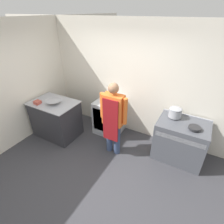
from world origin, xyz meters
TOP-DOWN VIEW (x-y plane):
  - ground_plane at (0.00, 0.00)m, footprint 14.00×14.00m
  - wall_back at (0.00, 1.77)m, footprint 8.00×0.05m
  - wall_left at (-2.03, 1.00)m, footprint 0.05×8.00m
  - prep_counter at (-1.40, 0.67)m, footprint 1.10×0.77m
  - stove at (1.46, 1.33)m, footprint 0.99×0.72m
  - fridge_unit at (-0.31, 1.41)m, footprint 0.66×0.62m
  - person_cook at (0.16, 0.78)m, footprint 0.60×0.24m
  - mixing_bowl at (-1.33, 0.63)m, footprint 0.34×0.34m
  - plastic_tub at (-1.67, 0.45)m, footprint 0.14×0.14m
  - stock_pot at (1.24, 1.46)m, footprint 0.25×0.25m
  - saute_pan at (1.66, 1.21)m, footprint 0.22×0.22m

SIDE VIEW (x-z plane):
  - ground_plane at x=0.00m, z-range 0.00..0.00m
  - fridge_unit at x=-0.31m, z-range 0.00..0.87m
  - stove at x=1.46m, z-range -0.01..0.88m
  - prep_counter at x=-1.40m, z-range 0.00..0.91m
  - saute_pan at x=1.66m, z-range 0.89..0.93m
  - person_cook at x=0.16m, z-range 0.11..1.76m
  - plastic_tub at x=-1.67m, z-range 0.91..0.99m
  - mixing_bowl at x=-1.33m, z-range 0.91..1.00m
  - stock_pot at x=1.24m, z-range 0.89..1.10m
  - wall_back at x=0.00m, z-range 0.00..2.70m
  - wall_left at x=-2.03m, z-range 0.00..2.70m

